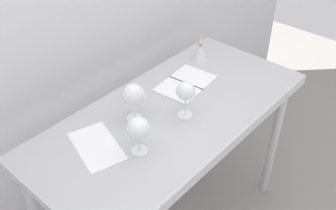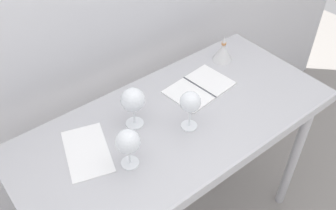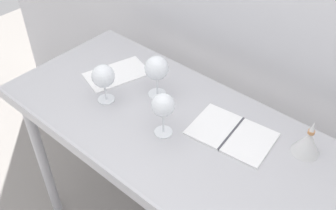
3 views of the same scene
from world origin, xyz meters
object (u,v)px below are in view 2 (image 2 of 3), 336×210
tasting_sheet_upper (87,151)px  decanter_funnel (223,52)px  wine_glass_near_left (128,142)px  open_notebook (199,88)px  wine_glass_near_center (190,103)px  wine_glass_far_left (133,100)px

tasting_sheet_upper → decanter_funnel: (0.84, 0.12, 0.05)m
decanter_funnel → wine_glass_near_left: bearing=-160.3°
decanter_funnel → open_notebook: bearing=-157.9°
wine_glass_near_left → wine_glass_near_center: (0.30, 0.01, 0.01)m
wine_glass_far_left → wine_glass_near_left: bearing=-129.3°
wine_glass_far_left → open_notebook: (0.37, 0.00, -0.13)m
wine_glass_near_center → decanter_funnel: (0.44, 0.26, -0.08)m
wine_glass_near_center → decanter_funnel: bearing=30.1°
wine_glass_near_left → wine_glass_near_center: 0.30m
wine_glass_near_center → decanter_funnel: wine_glass_near_center is taller
open_notebook → tasting_sheet_upper: bearing=175.5°
wine_glass_near_left → wine_glass_far_left: (0.13, 0.16, 0.01)m
wine_glass_near_center → open_notebook: (0.20, 0.16, -0.13)m
wine_glass_near_left → tasting_sheet_upper: size_ratio=0.62×
wine_glass_far_left → decanter_funnel: wine_glass_far_left is taller
wine_glass_near_center → tasting_sheet_upper: size_ratio=0.65×
decanter_funnel → wine_glass_far_left: bearing=-170.3°
wine_glass_near_center → decanter_funnel: 0.52m
wine_glass_near_left → wine_glass_far_left: wine_glass_far_left is taller
tasting_sheet_upper → wine_glass_near_left: bearing=-39.6°
wine_glass_far_left → tasting_sheet_upper: (-0.23, -0.01, -0.13)m
wine_glass_near_left → wine_glass_far_left: 0.21m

